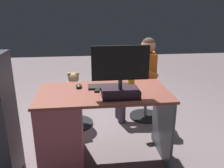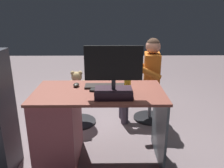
{
  "view_description": "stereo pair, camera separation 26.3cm",
  "coord_description": "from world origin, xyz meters",
  "px_view_note": "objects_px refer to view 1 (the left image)",
  "views": [
    {
      "loc": [
        0.16,
        2.47,
        1.5
      ],
      "look_at": [
        -0.13,
        -0.01,
        0.67
      ],
      "focal_mm": 37.07,
      "sensor_mm": 36.0,
      "label": 1
    },
    {
      "loc": [
        -0.1,
        2.49,
        1.5
      ],
      "look_at": [
        -0.13,
        -0.01,
        0.67
      ],
      "focal_mm": 37.07,
      "sensor_mm": 36.0,
      "label": 2
    }
  ],
  "objects_px": {
    "visitor_chair": "(146,101)",
    "person": "(141,73)",
    "desk": "(71,126)",
    "tv_remote": "(98,89)",
    "teddy_bear": "(74,85)",
    "office_chair_teddy": "(75,108)",
    "monitor": "(120,80)",
    "cup": "(131,84)",
    "keyboard": "(109,86)",
    "computer_mouse": "(79,86)"
  },
  "relations": [
    {
      "from": "keyboard",
      "to": "person",
      "type": "distance_m",
      "value": 0.92
    },
    {
      "from": "monitor",
      "to": "tv_remote",
      "type": "xyz_separation_m",
      "value": [
        0.19,
        -0.2,
        -0.14
      ]
    },
    {
      "from": "keyboard",
      "to": "cup",
      "type": "bearing_deg",
      "value": 162.49
    },
    {
      "from": "tv_remote",
      "to": "person",
      "type": "xyz_separation_m",
      "value": [
        -0.63,
        -0.83,
        -0.09
      ]
    },
    {
      "from": "cup",
      "to": "office_chair_teddy",
      "type": "xyz_separation_m",
      "value": [
        0.6,
        -0.72,
        -0.55
      ]
    },
    {
      "from": "office_chair_teddy",
      "to": "keyboard",
      "type": "bearing_deg",
      "value": 120.57
    },
    {
      "from": "computer_mouse",
      "to": "cup",
      "type": "height_order",
      "value": "cup"
    },
    {
      "from": "computer_mouse",
      "to": "desk",
      "type": "bearing_deg",
      "value": 56.13
    },
    {
      "from": "computer_mouse",
      "to": "teddy_bear",
      "type": "distance_m",
      "value": 0.68
    },
    {
      "from": "monitor",
      "to": "teddy_bear",
      "type": "relative_size",
      "value": 1.62
    },
    {
      "from": "cup",
      "to": "desk",
      "type": "bearing_deg",
      "value": 4.33
    },
    {
      "from": "person",
      "to": "keyboard",
      "type": "bearing_deg",
      "value": 55.77
    },
    {
      "from": "person",
      "to": "teddy_bear",
      "type": "bearing_deg",
      "value": 5.98
    },
    {
      "from": "monitor",
      "to": "visitor_chair",
      "type": "relative_size",
      "value": 1.13
    },
    {
      "from": "desk",
      "to": "person",
      "type": "relative_size",
      "value": 1.1
    },
    {
      "from": "teddy_bear",
      "to": "monitor",
      "type": "bearing_deg",
      "value": 116.16
    },
    {
      "from": "office_chair_teddy",
      "to": "visitor_chair",
      "type": "distance_m",
      "value": 0.99
    },
    {
      "from": "teddy_bear",
      "to": "desk",
      "type": "bearing_deg",
      "value": 89.84
    },
    {
      "from": "computer_mouse",
      "to": "cup",
      "type": "bearing_deg",
      "value": 170.45
    },
    {
      "from": "office_chair_teddy",
      "to": "monitor",
      "type": "bearing_deg",
      "value": 116.41
    },
    {
      "from": "keyboard",
      "to": "tv_remote",
      "type": "relative_size",
      "value": 2.8
    },
    {
      "from": "desk",
      "to": "person",
      "type": "bearing_deg",
      "value": -136.1
    },
    {
      "from": "tv_remote",
      "to": "teddy_bear",
      "type": "xyz_separation_m",
      "value": [
        0.27,
        -0.74,
        -0.19
      ]
    },
    {
      "from": "desk",
      "to": "person",
      "type": "height_order",
      "value": "person"
    },
    {
      "from": "monitor",
      "to": "tv_remote",
      "type": "distance_m",
      "value": 0.31
    },
    {
      "from": "office_chair_teddy",
      "to": "person",
      "type": "distance_m",
      "value": 1.0
    },
    {
      "from": "keyboard",
      "to": "teddy_bear",
      "type": "xyz_separation_m",
      "value": [
        0.39,
        -0.67,
        -0.19
      ]
    },
    {
      "from": "office_chair_teddy",
      "to": "cup",
      "type": "bearing_deg",
      "value": 129.63
    },
    {
      "from": "tv_remote",
      "to": "person",
      "type": "bearing_deg",
      "value": -114.49
    },
    {
      "from": "desk",
      "to": "cup",
      "type": "bearing_deg",
      "value": -175.67
    },
    {
      "from": "computer_mouse",
      "to": "visitor_chair",
      "type": "distance_m",
      "value": 1.28
    },
    {
      "from": "desk",
      "to": "computer_mouse",
      "type": "xyz_separation_m",
      "value": [
        -0.09,
        -0.13,
        0.36
      ]
    },
    {
      "from": "keyboard",
      "to": "person",
      "type": "xyz_separation_m",
      "value": [
        -0.52,
        -0.76,
        -0.09
      ]
    },
    {
      "from": "computer_mouse",
      "to": "monitor",
      "type": "bearing_deg",
      "value": 142.4
    },
    {
      "from": "desk",
      "to": "computer_mouse",
      "type": "height_order",
      "value": "computer_mouse"
    },
    {
      "from": "monitor",
      "to": "visitor_chair",
      "type": "xyz_separation_m",
      "value": [
        -0.53,
        -1.04,
        -0.65
      ]
    },
    {
      "from": "desk",
      "to": "monitor",
      "type": "relative_size",
      "value": 2.5
    },
    {
      "from": "desk",
      "to": "keyboard",
      "type": "distance_m",
      "value": 0.54
    },
    {
      "from": "visitor_chair",
      "to": "person",
      "type": "relative_size",
      "value": 0.39
    },
    {
      "from": "cup",
      "to": "person",
      "type": "height_order",
      "value": "person"
    },
    {
      "from": "person",
      "to": "office_chair_teddy",
      "type": "bearing_deg",
      "value": 6.63
    },
    {
      "from": "monitor",
      "to": "keyboard",
      "type": "relative_size",
      "value": 1.19
    },
    {
      "from": "teddy_bear",
      "to": "person",
      "type": "height_order",
      "value": "person"
    },
    {
      "from": "office_chair_teddy",
      "to": "visitor_chair",
      "type": "relative_size",
      "value": 1.04
    },
    {
      "from": "visitor_chair",
      "to": "person",
      "type": "distance_m",
      "value": 0.42
    },
    {
      "from": "tv_remote",
      "to": "teddy_bear",
      "type": "bearing_deg",
      "value": -57.01
    },
    {
      "from": "keyboard",
      "to": "desk",
      "type": "bearing_deg",
      "value": 16.04
    },
    {
      "from": "monitor",
      "to": "cup",
      "type": "bearing_deg",
      "value": -124.86
    },
    {
      "from": "cup",
      "to": "person",
      "type": "relative_size",
      "value": 0.09
    },
    {
      "from": "cup",
      "to": "monitor",
      "type": "bearing_deg",
      "value": 55.14
    }
  ]
}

